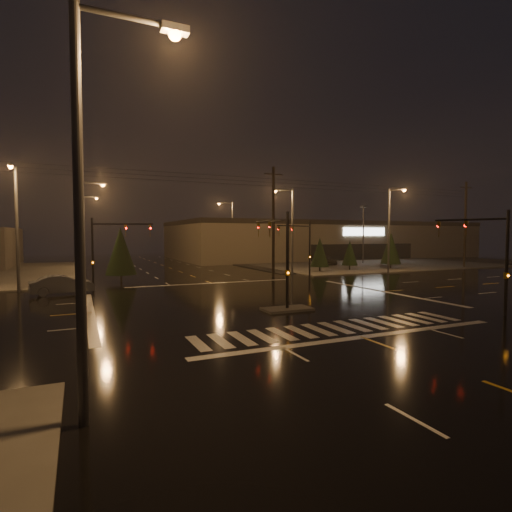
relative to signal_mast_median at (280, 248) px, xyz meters
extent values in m
plane|color=black|center=(0.00, 3.07, -3.75)|extent=(140.00, 140.00, 0.00)
cube|color=#46433E|center=(30.00, 33.07, -3.69)|extent=(36.00, 36.00, 0.12)
cube|color=#46433E|center=(0.00, -0.93, -3.68)|extent=(3.00, 1.60, 0.15)
cube|color=beige|center=(0.00, -5.93, -3.75)|extent=(15.00, 2.60, 0.01)
cube|color=beige|center=(0.00, -7.93, -3.75)|extent=(16.00, 0.50, 0.01)
cube|color=beige|center=(0.00, 14.07, -3.75)|extent=(16.00, 0.50, 0.01)
cube|color=black|center=(35.00, 31.07, -3.71)|extent=(50.00, 24.00, 0.08)
cube|color=#756D53|center=(35.00, 49.07, -0.25)|extent=(60.00, 28.00, 7.00)
cube|color=black|center=(35.00, 49.07, 3.05)|extent=(60.20, 28.20, 0.80)
cube|color=white|center=(35.00, 34.97, 1.45)|extent=(9.00, 0.20, 1.40)
cube|color=black|center=(35.00, 35.02, -2.15)|extent=(22.00, 0.15, 2.80)
cylinder|color=black|center=(0.00, -0.93, -0.75)|extent=(0.18, 0.18, 6.00)
cylinder|color=black|center=(0.00, 1.32, 1.75)|extent=(0.12, 4.50, 0.12)
imported|color=#594707|center=(0.00, 3.35, 1.70)|extent=(0.16, 0.20, 1.00)
cube|color=#594707|center=(0.00, -0.93, -1.45)|extent=(0.25, 0.18, 0.35)
cylinder|color=black|center=(10.50, 13.57, -0.75)|extent=(0.18, 0.18, 6.00)
cylinder|color=black|center=(8.15, 12.72, 1.75)|extent=(4.74, 1.82, 0.12)
imported|color=#594707|center=(6.04, 11.95, 1.70)|extent=(0.24, 0.22, 1.00)
cube|color=#594707|center=(10.50, 13.57, -1.45)|extent=(0.25, 0.18, 0.35)
cylinder|color=black|center=(-10.50, 13.57, -0.75)|extent=(0.18, 0.18, 6.00)
cylinder|color=black|center=(-8.15, 12.72, 1.75)|extent=(4.74, 1.82, 0.12)
imported|color=#594707|center=(-6.04, 11.95, 1.70)|extent=(0.24, 0.22, 1.00)
cube|color=#594707|center=(-10.50, 13.57, -1.45)|extent=(0.25, 0.18, 0.35)
cylinder|color=black|center=(10.50, -7.43, -0.75)|extent=(0.18, 0.18, 6.00)
cylinder|color=black|center=(9.82, -5.55, 1.75)|extent=(1.48, 3.80, 0.12)
imported|color=#594707|center=(9.20, -3.86, 1.70)|extent=(0.22, 0.24, 1.00)
cube|color=#594707|center=(10.50, -7.43, -1.45)|extent=(0.25, 0.18, 0.35)
cylinder|color=#38383A|center=(-11.50, -11.93, 1.25)|extent=(0.24, 0.24, 10.00)
cylinder|color=#38383A|center=(-10.30, -11.93, 6.05)|extent=(2.40, 0.14, 0.14)
cube|color=#38383A|center=(-9.20, -11.93, 6.00)|extent=(0.70, 0.30, 0.18)
sphere|color=orange|center=(-9.20, -11.93, 5.87)|extent=(0.32, 0.32, 0.32)
cylinder|color=#38383A|center=(-11.50, 21.07, 1.25)|extent=(0.24, 0.24, 10.00)
cylinder|color=#38383A|center=(-10.30, 21.07, 6.05)|extent=(2.40, 0.14, 0.14)
cube|color=#38383A|center=(-9.20, 21.07, 6.00)|extent=(0.70, 0.30, 0.18)
sphere|color=orange|center=(-9.20, 21.07, 5.87)|extent=(0.32, 0.32, 0.32)
cylinder|color=#38383A|center=(-11.50, 37.07, 1.25)|extent=(0.24, 0.24, 10.00)
cylinder|color=#38383A|center=(-10.30, 37.07, 6.05)|extent=(2.40, 0.14, 0.14)
cube|color=#38383A|center=(-9.20, 37.07, 6.00)|extent=(0.70, 0.30, 0.18)
sphere|color=orange|center=(-9.20, 37.07, 5.87)|extent=(0.32, 0.32, 0.32)
cylinder|color=#38383A|center=(11.50, 19.07, 1.25)|extent=(0.24, 0.24, 10.00)
cylinder|color=#38383A|center=(10.30, 19.07, 6.05)|extent=(2.40, 0.14, 0.14)
cube|color=#38383A|center=(9.20, 19.07, 6.00)|extent=(0.70, 0.30, 0.18)
sphere|color=orange|center=(9.20, 19.07, 5.87)|extent=(0.32, 0.32, 0.32)
cylinder|color=#38383A|center=(11.50, 39.07, 1.25)|extent=(0.24, 0.24, 10.00)
cylinder|color=#38383A|center=(10.30, 39.07, 6.05)|extent=(2.40, 0.14, 0.14)
cube|color=#38383A|center=(9.20, 39.07, 6.00)|extent=(0.70, 0.30, 0.18)
sphere|color=orange|center=(9.20, 39.07, 5.87)|extent=(0.32, 0.32, 0.32)
cylinder|color=#38383A|center=(-16.00, 14.57, 1.25)|extent=(0.24, 0.24, 10.00)
cylinder|color=#38383A|center=(-16.00, 13.37, 6.05)|extent=(0.14, 2.40, 0.14)
cube|color=#38383A|center=(-16.00, 12.27, 6.00)|extent=(0.30, 0.70, 0.18)
sphere|color=orange|center=(-16.00, 12.27, 5.87)|extent=(0.32, 0.32, 0.32)
cylinder|color=#38383A|center=(22.00, 14.57, 1.25)|extent=(0.24, 0.24, 10.00)
cylinder|color=#38383A|center=(22.00, 13.37, 6.05)|extent=(0.14, 2.40, 0.14)
cube|color=#38383A|center=(22.00, 12.27, 6.00)|extent=(0.30, 0.70, 0.18)
sphere|color=orange|center=(22.00, 12.27, 5.87)|extent=(0.32, 0.32, 0.32)
cylinder|color=black|center=(8.00, 17.07, 2.25)|extent=(0.32, 0.32, 12.00)
cube|color=black|center=(8.00, 17.07, 7.45)|extent=(2.20, 0.12, 0.12)
cylinder|color=black|center=(38.00, 17.07, 2.25)|extent=(0.32, 0.32, 12.00)
cube|color=black|center=(38.00, 17.07, 7.45)|extent=(2.20, 0.12, 0.12)
cylinder|color=black|center=(15.59, 19.48, -3.40)|extent=(0.18, 0.18, 0.70)
cone|color=black|center=(15.59, 19.48, -1.27)|extent=(2.28, 2.28, 3.56)
cylinder|color=black|center=(20.43, 19.89, -3.40)|extent=(0.18, 0.18, 0.70)
cone|color=black|center=(20.43, 19.89, -1.46)|extent=(2.04, 2.04, 3.19)
cylinder|color=black|center=(26.90, 19.51, -3.40)|extent=(0.18, 0.18, 0.70)
cone|color=black|center=(26.90, 19.51, -0.93)|extent=(2.71, 2.71, 4.23)
cylinder|color=black|center=(-7.79, 18.88, -3.40)|extent=(0.18, 0.18, 0.70)
cone|color=black|center=(-7.79, 18.88, -0.72)|extent=(2.98, 2.98, 4.66)
imported|color=black|center=(22.71, 28.87, -2.90)|extent=(2.81, 5.25, 1.70)
imported|color=slate|center=(-12.78, 11.84, -3.00)|extent=(4.74, 2.26, 1.50)
camera|label=1|loc=(-11.52, -22.16, 0.83)|focal=28.00mm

